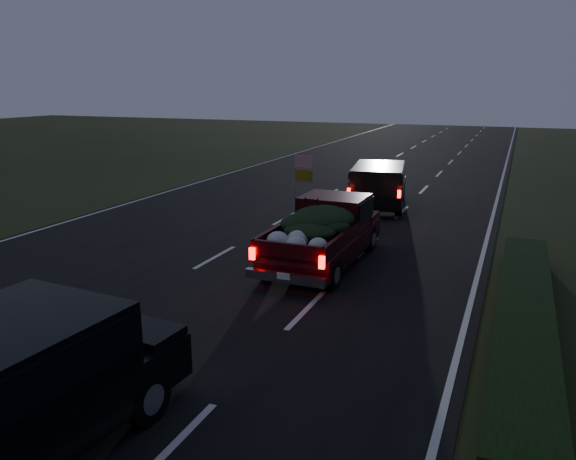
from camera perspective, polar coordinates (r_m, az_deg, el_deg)
The scene contains 5 objects.
ground at distance 11.68m, azimuth -19.78°, elevation -9.48°, with size 120.00×120.00×0.00m, color black.
road_asphalt at distance 11.67m, azimuth -19.78°, elevation -9.44°, with size 14.00×120.00×0.02m, color black.
hedge_row at distance 11.59m, azimuth 22.87°, elevation -8.35°, with size 1.00×10.00×0.60m, color black.
pickup_truck at distance 14.63m, azimuth 3.69°, elevation 0.12°, with size 1.89×4.84×2.53m.
lead_suv at distance 21.73m, azimuth 9.17°, elevation 4.89°, with size 2.64×4.87×1.33m.
Camera 1 is at (7.42, -7.77, 4.59)m, focal length 35.00 mm.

